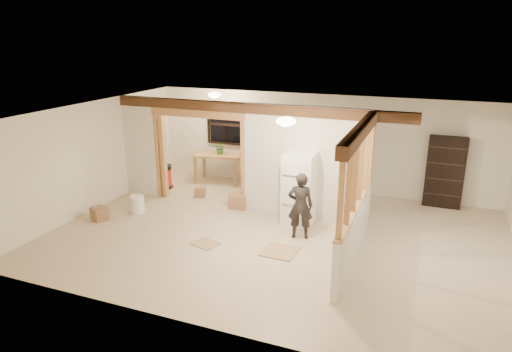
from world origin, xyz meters
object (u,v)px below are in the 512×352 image
at_px(work_table, 219,168).
at_px(shop_vac, 163,176).
at_px(bookshelf, 445,172).
at_px(refrigerator, 299,189).
at_px(woman, 300,206).

bearing_deg(work_table, shop_vac, -152.48).
bearing_deg(shop_vac, bookshelf, 10.39).
bearing_deg(shop_vac, refrigerator, -13.19).
distance_m(woman, bookshelf, 3.96).
distance_m(refrigerator, woman, 0.77).
relative_size(woman, shop_vac, 2.16).
relative_size(work_table, shop_vac, 2.04).
relative_size(refrigerator, bookshelf, 0.92).
height_order(refrigerator, bookshelf, bookshelf).
distance_m(refrigerator, bookshelf, 3.64).
bearing_deg(woman, work_table, -52.76).
bearing_deg(bookshelf, work_table, -176.99).
height_order(woman, work_table, woman).
relative_size(refrigerator, work_table, 1.21).
xyz_separation_m(refrigerator, bookshelf, (2.90, 2.21, 0.06)).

